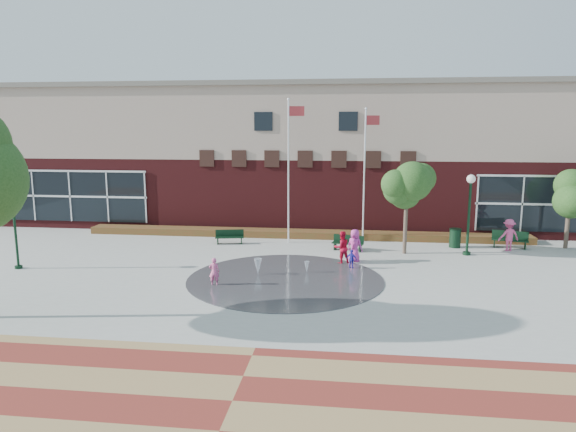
# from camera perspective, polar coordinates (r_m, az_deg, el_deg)

# --- Properties ---
(ground) EXTENTS (120.00, 120.00, 0.00)m
(ground) POSITION_cam_1_polar(r_m,az_deg,el_deg) (19.32, -1.45, -9.65)
(ground) COLOR #666056
(ground) RESTS_ON ground
(plaza_concrete) EXTENTS (46.00, 18.00, 0.01)m
(plaza_concrete) POSITION_cam_1_polar(r_m,az_deg,el_deg) (23.09, 0.00, -6.36)
(plaza_concrete) COLOR #A8A8A0
(plaza_concrete) RESTS_ON ground
(paver_band) EXTENTS (46.00, 6.00, 0.01)m
(paver_band) POSITION_cam_1_polar(r_m,az_deg,el_deg) (13.03, -6.20, -19.80)
(paver_band) COLOR maroon
(paver_band) RESTS_ON ground
(splash_pad) EXTENTS (8.40, 8.40, 0.01)m
(splash_pad) POSITION_cam_1_polar(r_m,az_deg,el_deg) (22.14, -0.31, -7.07)
(splash_pad) COLOR #383A3D
(splash_pad) RESTS_ON ground
(library_building) EXTENTS (44.40, 10.40, 9.20)m
(library_building) POSITION_cam_1_polar(r_m,az_deg,el_deg) (35.65, 2.63, 6.91)
(library_building) COLOR #541619
(library_building) RESTS_ON ground
(flower_bed) EXTENTS (26.00, 1.20, 0.40)m
(flower_bed) POSITION_cam_1_polar(r_m,az_deg,el_deg) (30.43, 1.72, -2.41)
(flower_bed) COLOR maroon
(flower_bed) RESTS_ON ground
(flagpole_left) EXTENTS (0.94, 0.17, 8.02)m
(flagpole_left) POSITION_cam_1_polar(r_m,az_deg,el_deg) (28.44, 0.14, 5.83)
(flagpole_left) COLOR white
(flagpole_left) RESTS_ON ground
(flagpole_right) EXTENTS (0.86, 0.44, 7.53)m
(flagpole_right) POSITION_cam_1_polar(r_m,az_deg,el_deg) (29.14, 8.57, 5.31)
(flagpole_right) COLOR white
(flagpole_right) RESTS_ON ground
(lamp_left) EXTENTS (0.37, 0.37, 3.53)m
(lamp_left) POSITION_cam_1_polar(r_m,az_deg,el_deg) (26.41, -28.11, -0.60)
(lamp_left) COLOR black
(lamp_left) RESTS_ON ground
(lamp_right) EXTENTS (0.44, 0.44, 4.13)m
(lamp_right) POSITION_cam_1_polar(r_m,az_deg,el_deg) (27.34, 19.52, 1.10)
(lamp_right) COLOR black
(lamp_right) RESTS_ON ground
(bench_left) EXTENTS (1.63, 0.73, 0.79)m
(bench_left) POSITION_cam_1_polar(r_m,az_deg,el_deg) (28.87, -6.51, -2.62)
(bench_left) COLOR black
(bench_left) RESTS_ON ground
(bench_mid) EXTENTS (1.70, 0.83, 0.82)m
(bench_mid) POSITION_cam_1_polar(r_m,az_deg,el_deg) (27.30, 6.65, -3.32)
(bench_mid) COLOR black
(bench_mid) RESTS_ON ground
(bench_right) EXTENTS (1.91, 0.97, 0.92)m
(bench_right) POSITION_cam_1_polar(r_m,az_deg,el_deg) (30.16, 23.41, -2.76)
(bench_right) COLOR black
(bench_right) RESTS_ON ground
(trash_can) EXTENTS (0.64, 0.64, 1.05)m
(trash_can) POSITION_cam_1_polar(r_m,az_deg,el_deg) (29.22, 18.07, -2.34)
(trash_can) COLOR black
(trash_can) RESTS_ON ground
(tree_mid) EXTENTS (2.81, 2.81, 4.74)m
(tree_mid) POSITION_cam_1_polar(r_m,az_deg,el_deg) (26.65, 13.07, 3.12)
(tree_mid) COLOR #47372D
(tree_mid) RESTS_ON ground
(tree_small_right) EXTENTS (2.40, 2.40, 4.10)m
(tree_small_right) POSITION_cam_1_polar(r_m,az_deg,el_deg) (30.99, 28.87, 2.21)
(tree_small_right) COLOR #47372D
(tree_small_right) RESTS_ON ground
(water_jet_a) EXTENTS (0.37, 0.37, 0.71)m
(water_jet_a) POSITION_cam_1_polar(r_m,az_deg,el_deg) (22.83, -3.35, -6.58)
(water_jet_a) COLOR white
(water_jet_a) RESTS_ON ground
(water_jet_b) EXTENTS (0.22, 0.22, 0.50)m
(water_jet_b) POSITION_cam_1_polar(r_m,az_deg,el_deg) (23.11, 2.10, -6.37)
(water_jet_b) COLOR white
(water_jet_b) RESTS_ON ground
(child_splash) EXTENTS (0.46, 0.32, 1.17)m
(child_splash) POSITION_cam_1_polar(r_m,az_deg,el_deg) (21.42, -8.20, -6.14)
(child_splash) COLOR #E65B98
(child_splash) RESTS_ON ground
(adult_red) EXTENTS (0.95, 0.86, 1.57)m
(adult_red) POSITION_cam_1_polar(r_m,az_deg,el_deg) (24.66, 5.99, -3.49)
(adult_red) COLOR red
(adult_red) RESTS_ON ground
(adult_pink) EXTENTS (0.93, 0.83, 1.60)m
(adult_pink) POSITION_cam_1_polar(r_m,az_deg,el_deg) (25.02, 7.42, -3.29)
(adult_pink) COLOR #C7399F
(adult_pink) RESTS_ON ground
(child_blue) EXTENTS (0.57, 0.44, 0.91)m
(child_blue) POSITION_cam_1_polar(r_m,az_deg,el_deg) (23.85, 7.09, -4.80)
(child_blue) COLOR #2E2BBA
(child_blue) RESTS_ON ground
(person_bench) EXTENTS (1.23, 0.90, 1.71)m
(person_bench) POSITION_cam_1_polar(r_m,az_deg,el_deg) (29.36, 23.33, -1.97)
(person_bench) COLOR #D64983
(person_bench) RESTS_ON ground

